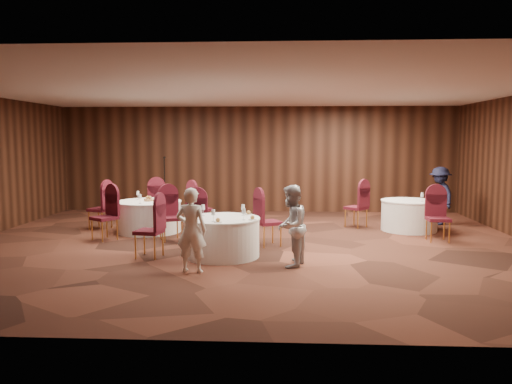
{
  "coord_description": "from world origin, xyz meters",
  "views": [
    {
      "loc": [
        0.75,
        -10.23,
        2.2
      ],
      "look_at": [
        0.2,
        0.2,
        1.1
      ],
      "focal_mm": 35.0,
      "sensor_mm": 36.0,
      "label": 1
    }
  ],
  "objects_px": {
    "table_main": "(222,237)",
    "table_right": "(409,215)",
    "mic_stand": "(165,200)",
    "woman_b": "(291,226)",
    "table_left": "(149,216)",
    "man_c": "(440,196)",
    "woman_a": "(191,230)"
  },
  "relations": [
    {
      "from": "table_main",
      "to": "table_right",
      "type": "bearing_deg",
      "value": 34.91
    },
    {
      "from": "mic_stand",
      "to": "table_main",
      "type": "bearing_deg",
      "value": -64.47
    },
    {
      "from": "table_main",
      "to": "woman_b",
      "type": "relative_size",
      "value": 1.0
    },
    {
      "from": "mic_stand",
      "to": "woman_b",
      "type": "height_order",
      "value": "mic_stand"
    },
    {
      "from": "table_left",
      "to": "man_c",
      "type": "height_order",
      "value": "man_c"
    },
    {
      "from": "woman_a",
      "to": "woman_b",
      "type": "distance_m",
      "value": 1.72
    },
    {
      "from": "table_right",
      "to": "table_left",
      "type": "bearing_deg",
      "value": -175.49
    },
    {
      "from": "table_right",
      "to": "woman_b",
      "type": "distance_m",
      "value": 4.66
    },
    {
      "from": "table_right",
      "to": "woman_a",
      "type": "distance_m",
      "value": 6.14
    },
    {
      "from": "table_right",
      "to": "woman_a",
      "type": "bearing_deg",
      "value": -138.34
    },
    {
      "from": "table_left",
      "to": "man_c",
      "type": "distance_m",
      "value": 7.42
    },
    {
      "from": "table_left",
      "to": "mic_stand",
      "type": "bearing_deg",
      "value": 92.85
    },
    {
      "from": "table_right",
      "to": "mic_stand",
      "type": "relative_size",
      "value": 0.78
    },
    {
      "from": "woman_a",
      "to": "woman_b",
      "type": "xyz_separation_m",
      "value": [
        1.66,
        0.46,
        0.0
      ]
    },
    {
      "from": "table_left",
      "to": "mic_stand",
      "type": "distance_m",
      "value": 2.1
    },
    {
      "from": "table_main",
      "to": "table_left",
      "type": "xyz_separation_m",
      "value": [
        -2.06,
        2.44,
        0.0
      ]
    },
    {
      "from": "table_main",
      "to": "woman_a",
      "type": "relative_size",
      "value": 1.01
    },
    {
      "from": "mic_stand",
      "to": "woman_b",
      "type": "relative_size",
      "value": 1.22
    },
    {
      "from": "table_left",
      "to": "mic_stand",
      "type": "height_order",
      "value": "mic_stand"
    },
    {
      "from": "table_right",
      "to": "mic_stand",
      "type": "height_order",
      "value": "mic_stand"
    },
    {
      "from": "woman_a",
      "to": "man_c",
      "type": "height_order",
      "value": "man_c"
    },
    {
      "from": "woman_b",
      "to": "man_c",
      "type": "relative_size",
      "value": 0.95
    },
    {
      "from": "table_main",
      "to": "mic_stand",
      "type": "distance_m",
      "value": 5.02
    },
    {
      "from": "mic_stand",
      "to": "table_right",
      "type": "bearing_deg",
      "value": -14.06
    },
    {
      "from": "table_main",
      "to": "mic_stand",
      "type": "bearing_deg",
      "value": 115.53
    },
    {
      "from": "table_main",
      "to": "table_left",
      "type": "relative_size",
      "value": 0.92
    },
    {
      "from": "table_left",
      "to": "woman_b",
      "type": "relative_size",
      "value": 1.09
    },
    {
      "from": "table_right",
      "to": "mic_stand",
      "type": "bearing_deg",
      "value": 165.94
    },
    {
      "from": "table_main",
      "to": "woman_a",
      "type": "height_order",
      "value": "woman_a"
    },
    {
      "from": "table_left",
      "to": "table_right",
      "type": "distance_m",
      "value": 6.28
    },
    {
      "from": "table_main",
      "to": "man_c",
      "type": "relative_size",
      "value": 0.95
    },
    {
      "from": "mic_stand",
      "to": "woman_b",
      "type": "bearing_deg",
      "value": -56.5
    }
  ]
}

